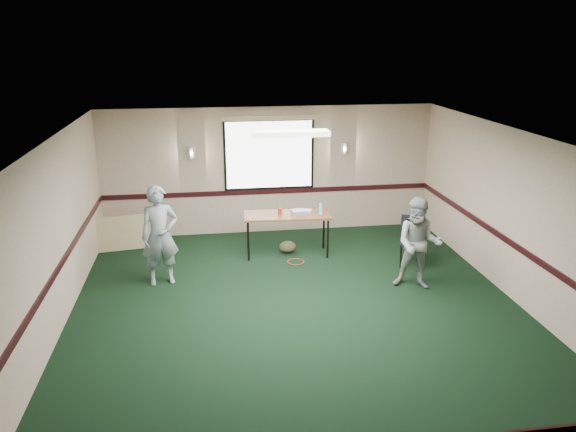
{
  "coord_description": "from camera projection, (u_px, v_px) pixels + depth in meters",
  "views": [
    {
      "loc": [
        -1.33,
        -7.55,
        4.08
      ],
      "look_at": [
        0.0,
        1.3,
        1.2
      ],
      "focal_mm": 35.0,
      "sensor_mm": 36.0,
      "label": 1
    }
  ],
  "objects": [
    {
      "name": "game_console",
      "position": [
        306.0,
        211.0,
        10.84
      ],
      "size": [
        0.25,
        0.22,
        0.05
      ],
      "primitive_type": "cube",
      "rotation": [
        0.0,
        0.0,
        -0.32
      ],
      "color": "silver",
      "rests_on": "folding_table"
    },
    {
      "name": "red_cup",
      "position": [
        280.0,
        211.0,
        10.73
      ],
      "size": [
        0.08,
        0.08,
        0.12
      ],
      "primitive_type": "cylinder",
      "color": "#AA200B",
      "rests_on": "folding_table"
    },
    {
      "name": "water_bottle",
      "position": [
        321.0,
        209.0,
        10.72
      ],
      "size": [
        0.06,
        0.06,
        0.21
      ],
      "primitive_type": "cylinder",
      "color": "#9BE2FF",
      "rests_on": "folding_table"
    },
    {
      "name": "room_shell",
      "position": [
        281.0,
        182.0,
        10.06
      ],
      "size": [
        8.0,
        8.02,
        8.0
      ],
      "color": "tan",
      "rests_on": "ground"
    },
    {
      "name": "person_left",
      "position": [
        160.0,
        236.0,
        9.48
      ],
      "size": [
        0.7,
        0.53,
        1.72
      ],
      "primitive_type": "imported",
      "rotation": [
        0.0,
        0.0,
        0.19
      ],
      "color": "#3E6489",
      "rests_on": "ground"
    },
    {
      "name": "cable_coil",
      "position": [
        296.0,
        262.0,
        10.6
      ],
      "size": [
        0.37,
        0.37,
        0.02
      ],
      "primitive_type": "torus",
      "rotation": [
        0.0,
        0.0,
        0.15
      ],
      "color": "red",
      "rests_on": "ground"
    },
    {
      "name": "folding_table",
      "position": [
        287.0,
        217.0,
        10.76
      ],
      "size": [
        1.68,
        0.76,
        0.82
      ],
      "rotation": [
        0.0,
        0.0,
        -0.06
      ],
      "color": "brown",
      "rests_on": "ground"
    },
    {
      "name": "person_right",
      "position": [
        419.0,
        244.0,
        9.32
      ],
      "size": [
        0.93,
        0.84,
        1.57
      ],
      "primitive_type": "imported",
      "rotation": [
        0.0,
        0.0,
        -0.39
      ],
      "color": "#7596B6",
      "rests_on": "ground"
    },
    {
      "name": "ground",
      "position": [
        301.0,
        317.0,
        8.55
      ],
      "size": [
        8.0,
        8.0,
        0.0
      ],
      "primitive_type": "plane",
      "color": "black",
      "rests_on": "ground"
    },
    {
      "name": "conference_chair",
      "position": [
        412.0,
        236.0,
        10.42
      ],
      "size": [
        0.57,
        0.58,
        0.9
      ],
      "rotation": [
        0.0,
        0.0,
        -0.35
      ],
      "color": "black",
      "rests_on": "ground"
    },
    {
      "name": "duffel_bag",
      "position": [
        288.0,
        247.0,
        11.05
      ],
      "size": [
        0.38,
        0.33,
        0.23
      ],
      "primitive_type": "ellipsoid",
      "rotation": [
        0.0,
        0.0,
        -0.26
      ],
      "color": "#4C412B",
      "rests_on": "ground"
    },
    {
      "name": "folded_table",
      "position": [
        124.0,
        233.0,
        11.15
      ],
      "size": [
        1.36,
        0.4,
        0.69
      ],
      "primitive_type": "cube",
      "rotation": [
        -0.21,
        0.0,
        0.16
      ],
      "color": "tan",
      "rests_on": "ground"
    },
    {
      "name": "projector",
      "position": [
        299.0,
        212.0,
        10.71
      ],
      "size": [
        0.29,
        0.25,
        0.09
      ],
      "primitive_type": "cube",
      "rotation": [
        0.0,
        0.0,
        0.1
      ],
      "color": "#96979E",
      "rests_on": "folding_table"
    }
  ]
}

